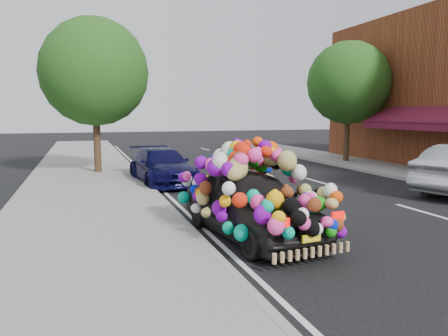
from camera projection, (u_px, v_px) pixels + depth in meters
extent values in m
plane|color=black|center=(293.00, 224.00, 9.66)|extent=(100.00, 100.00, 0.00)
cube|color=gray|center=(91.00, 239.00, 8.32)|extent=(4.00, 60.00, 0.12)
cube|color=gray|center=(190.00, 230.00, 8.93)|extent=(0.15, 60.00, 0.13)
cube|color=#551023|center=(419.00, 115.00, 17.71)|extent=(1.62, 5.20, 0.75)
cube|color=#551023|center=(403.00, 125.00, 17.53)|extent=(0.06, 5.20, 0.35)
cylinder|color=#332114|center=(97.00, 140.00, 17.27)|extent=(0.28, 0.28, 2.73)
sphere|color=#214312|center=(95.00, 72.00, 16.94)|extent=(4.20, 4.20, 4.20)
cylinder|color=#332114|center=(347.00, 136.00, 21.40)|extent=(0.28, 0.28, 2.64)
sphere|color=#214312|center=(348.00, 83.00, 21.07)|extent=(4.00, 4.00, 4.00)
imported|color=black|center=(251.00, 203.00, 8.63)|extent=(2.05, 4.06, 1.33)
cube|color=red|center=(283.00, 223.00, 6.63)|extent=(0.23, 0.09, 0.14)
cube|color=red|center=(338.00, 216.00, 7.08)|extent=(0.23, 0.09, 0.14)
cube|color=yellow|center=(311.00, 238.00, 6.88)|extent=(0.34, 0.08, 0.12)
imported|color=black|center=(162.00, 166.00, 15.23)|extent=(2.05, 4.33, 1.22)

